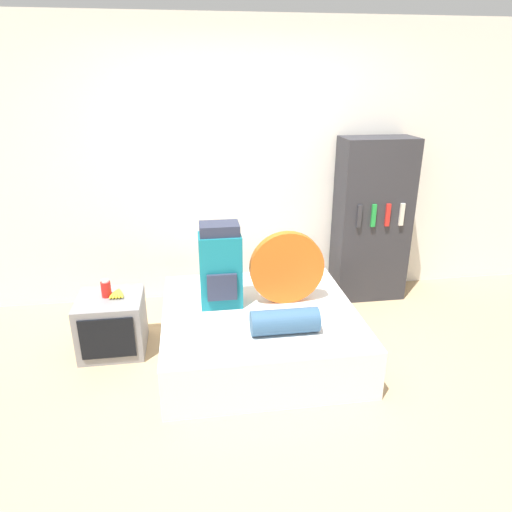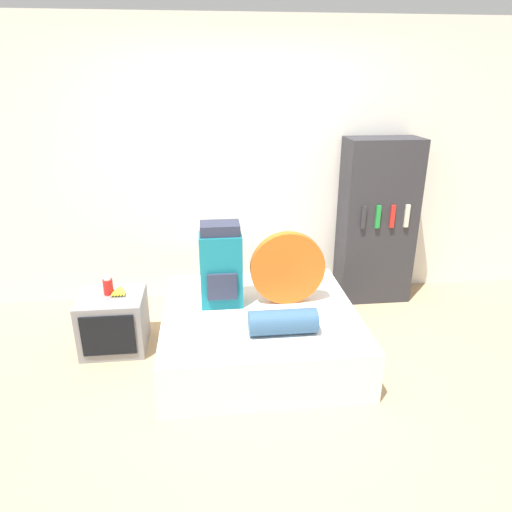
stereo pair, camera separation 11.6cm
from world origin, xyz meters
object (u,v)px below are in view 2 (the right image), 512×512
object	(u,v)px
tent_bag	(288,268)
canister	(108,286)
television	(114,322)
backpack	(221,266)
sleeping_roll	(283,322)
bookshelf	(377,222)

from	to	relation	value
tent_bag	canister	size ratio (longest dim) A/B	4.15
television	canister	world-z (taller)	canister
canister	backpack	bearing A→B (deg)	-7.42
sleeping_roll	television	size ratio (longest dim) A/B	0.96
television	bookshelf	world-z (taller)	bookshelf
tent_bag	bookshelf	size ratio (longest dim) A/B	0.38
television	sleeping_roll	bearing A→B (deg)	-24.10
backpack	television	size ratio (longest dim) A/B	1.33
television	bookshelf	size ratio (longest dim) A/B	0.32
bookshelf	tent_bag	bearing A→B (deg)	-141.83
tent_bag	bookshelf	distance (m)	1.28
canister	bookshelf	xyz separation A→B (m)	(2.43, 0.65, 0.26)
tent_bag	canister	distance (m)	1.44
backpack	tent_bag	world-z (taller)	backpack
tent_bag	sleeping_roll	size ratio (longest dim) A/B	1.22
television	canister	distance (m)	0.30
tent_bag	bookshelf	world-z (taller)	bookshelf
sleeping_roll	canister	world-z (taller)	canister
sleeping_roll	bookshelf	distance (m)	1.71
backpack	tent_bag	distance (m)	0.52
sleeping_roll	bookshelf	xyz separation A→B (m)	(1.12, 1.26, 0.31)
backpack	sleeping_roll	size ratio (longest dim) A/B	1.39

